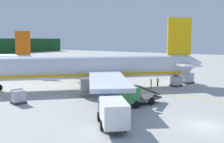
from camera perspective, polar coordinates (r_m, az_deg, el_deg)
The scene contains 10 objects.
airliner_foreground at distance 43.20m, azimuth -5.04°, elevation 0.78°, with size 32.22×32.13×11.90m.
service_truck_fuel at distance 24.39m, azimuth 0.10°, elevation -8.66°, with size 5.91×5.65×2.67m.
service_truck_baggage at distance 32.06m, azimuth 4.92°, elevation -5.42°, with size 6.25×3.87×2.54m.
cargo_container_near at distance 35.12m, azimuth -19.91°, elevation -5.26°, with size 1.98×1.98×1.84m.
cargo_container_mid at distance 46.28m, azimuth 13.95°, elevation -2.14°, with size 2.17×2.17×1.83m.
cargo_container_far at distance 50.15m, azimuth 16.35°, elevation -1.35°, with size 2.21×2.21×2.11m.
crew_marshaller at distance 37.71m, azimuth 2.31°, elevation -3.82°, with size 0.45×0.52×1.67m.
crew_loader_left at distance 45.09m, azimuth 10.02°, elevation -2.13°, with size 0.44×0.53×1.65m.
crew_loader_right at distance 43.42m, azimuth 8.61°, elevation -2.49°, with size 0.57×0.41×1.62m.
apron_guide_line at distance 43.03m, azimuth 1.85°, elevation -3.78°, with size 0.30×60.00×0.01m, color yellow.
Camera 1 is at (-24.45, -5.96, 8.14)m, focal length 41.59 mm.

